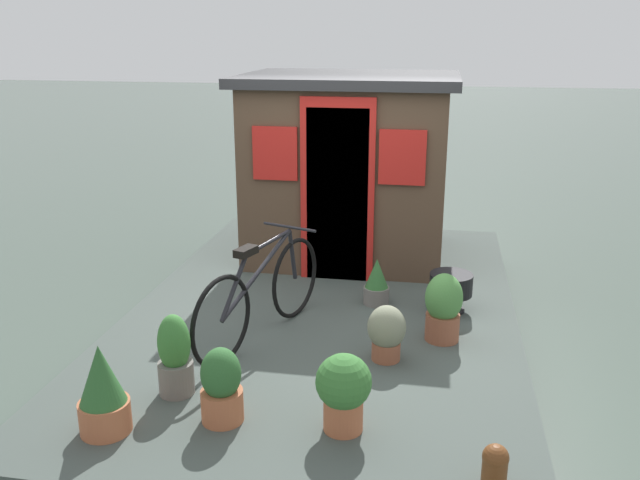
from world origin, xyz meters
TOP-DOWN VIEW (x-y plane):
  - ground_plane at (0.00, 0.00)m, footprint 60.00×60.00m
  - houseboat_deck at (0.00, 0.00)m, footprint 5.37×3.38m
  - houseboat_cabin at (1.57, 0.00)m, footprint 1.83×2.24m
  - bicycle at (-0.71, 0.38)m, footprint 1.65×0.69m
  - potted_plant_geranium at (-1.88, -0.45)m, footprint 0.35×0.35m
  - potted_plant_mint at (-1.91, 0.33)m, footprint 0.27×0.27m
  - potted_plant_lavender at (0.17, -0.45)m, footprint 0.23×0.23m
  - potted_plant_succulent at (-2.16, 1.00)m, footprint 0.32×0.32m
  - potted_plant_fern at (-1.64, 0.74)m, footprint 0.24×0.24m
  - potted_plant_thyme at (-0.47, -1.05)m, footprint 0.30×0.30m
  - potted_plant_sage at (-0.90, -0.63)m, footprint 0.29×0.29m
  - charcoal_grill at (0.13, -1.11)m, footprint 0.38×0.38m
  - mooring_bollard at (-2.28, -1.34)m, footprint 0.15×0.15m

SIDE VIEW (x-z plane):
  - ground_plane at x=0.00m, z-range 0.00..0.00m
  - houseboat_deck at x=0.00m, z-range 0.00..0.37m
  - mooring_bollard at x=-2.28m, z-range 0.37..0.63m
  - potted_plant_lavender at x=0.17m, z-range 0.36..0.79m
  - potted_plant_sage at x=-0.90m, z-range 0.38..0.81m
  - charcoal_grill at x=0.13m, z-range 0.43..0.78m
  - potted_plant_mint at x=-1.91m, z-range 0.36..0.86m
  - potted_plant_fern at x=-1.64m, z-range 0.35..0.93m
  - potted_plant_succulent at x=-2.16m, z-range 0.35..0.94m
  - potted_plant_geranium at x=-1.88m, z-range 0.39..0.90m
  - potted_plant_thyme at x=-0.47m, z-range 0.37..0.93m
  - bicycle at x=-0.71m, z-range 0.34..1.18m
  - houseboat_cabin at x=1.57m, z-range 0.38..2.33m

